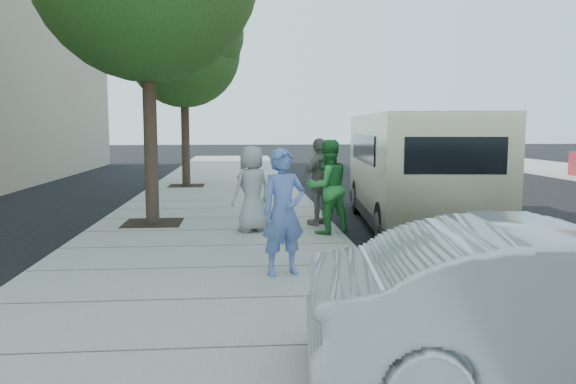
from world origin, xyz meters
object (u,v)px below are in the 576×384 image
Objects in this scene: person_officer at (284,212)px; van at (414,168)px; person_green_shirt at (328,187)px; person_striped_polo at (321,182)px; tree_far at (185,46)px; person_gray_shirt at (252,189)px; sedan at (570,310)px; parking_meter at (326,179)px.

van is at bearing 35.09° from person_officer.
van is at bearing -165.88° from person_green_shirt.
van reaches higher than person_striped_polo.
tree_far is at bearing 131.65° from van.
tree_far is 3.90× the size of person_gray_shirt.
tree_far reaches higher than person_striped_polo.
person_striped_polo is at bearing -109.17° from person_green_shirt.
sedan is at bearing 76.08° from person_gray_shirt.
van is 7.78m from sedan.
person_gray_shirt is at bearing -31.55° from person_green_shirt.
person_officer is at bearing 37.34° from sedan.
person_officer is (2.38, -11.97, -3.87)m from tree_far.
person_green_shirt reaches higher than sedan.
person_officer is at bearing 50.74° from person_green_shirt.
person_green_shirt is (-0.05, -0.53, -0.11)m from parking_meter.
person_striped_polo reaches higher than person_green_shirt.
person_green_shirt is (-0.99, 6.29, 0.34)m from sedan.
sedan is at bearing -92.68° from van.
tree_far is at bearing 100.63° from parking_meter.
sedan is 2.38× the size of person_green_shirt.
sedan is 2.55× the size of person_gray_shirt.
person_green_shirt is 0.95m from person_striped_polo.
parking_meter is 0.80× the size of person_officer.
person_officer is 1.04× the size of person_gray_shirt.
tree_far is 9.94m from parking_meter.
van is at bearing -54.00° from tree_far.
person_gray_shirt is at bearing -157.50° from van.
person_gray_shirt is (2.02, -8.73, -3.90)m from tree_far.
person_striped_polo is (-0.99, 7.23, 0.35)m from sedan.
person_striped_polo reaches higher than person_gray_shirt.
van is 3.77× the size of person_green_shirt.
person_striped_polo is at bearing -162.62° from van.
van is 5.36m from person_officer.
parking_meter reaches higher than sedan.
tree_far reaches higher than person_officer.
parking_meter is 1.50m from person_gray_shirt.
person_striped_polo reaches higher than parking_meter.
van is 2.54m from person_green_shirt.
sedan is 3.96m from person_officer.
parking_meter is at bearing -67.63° from tree_far.
person_striped_polo is at bearing -66.90° from tree_far.
person_officer is at bearing -120.79° from van.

